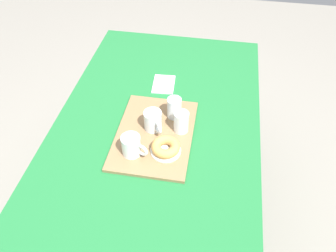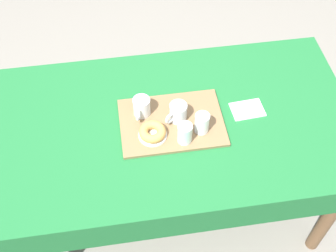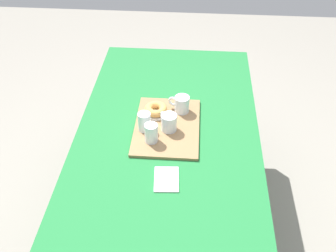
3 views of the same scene
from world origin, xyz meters
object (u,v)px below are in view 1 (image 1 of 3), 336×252
Objects in this scene: dining_table at (155,148)px; tea_mug_left at (153,121)px; sugar_donut_left at (166,147)px; paper_napkin at (164,84)px; tea_mug_right at (132,146)px; water_glass_near at (181,123)px; water_glass_far at (174,109)px; donut_plate_left at (166,151)px; serving_tray at (155,134)px.

tea_mug_left is at bearing -159.66° from dining_table.
sugar_donut_left reaches higher than paper_napkin.
sugar_donut_left is at bearing 31.98° from tea_mug_left.
water_glass_near is (-0.15, 0.17, 0.00)m from tea_mug_right.
paper_napkin is at bearing -176.77° from dining_table.
tea_mug_right is 1.18× the size of water_glass_near.
water_glass_far is at bearing 146.06° from dining_table.
tea_mug_right is (0.13, -0.06, 0.15)m from dining_table.
donut_plate_left is (0.10, 0.07, 0.11)m from dining_table.
tea_mug_left and tea_mug_right have the same top height.
dining_table is 0.10m from serving_tray.
water_glass_near reaches higher than sugar_donut_left.
serving_tray is at bearing -145.12° from sugar_donut_left.
dining_table is 0.17m from donut_plate_left.
tea_mug_right is at bearing -76.50° from donut_plate_left.
serving_tray is 0.34m from paper_napkin.
serving_tray is at bearing 152.06° from tea_mug_right.
dining_table is 0.34m from paper_napkin.
tea_mug_left is at bearing 160.26° from tea_mug_right.
tea_mug_left is 0.93× the size of tea_mug_right.
sugar_donut_left is at bearing -0.13° from water_glass_far.
water_glass_near is at bearing 22.93° from paper_napkin.
donut_plate_left is (0.12, 0.07, -0.04)m from tea_mug_left.
sugar_donut_left is at bearing -18.21° from water_glass_near.
donut_plate_left is (0.09, 0.06, 0.01)m from serving_tray.
serving_tray is at bearing 22.10° from dining_table.
sugar_donut_left is at bearing 0.00° from donut_plate_left.
serving_tray reaches higher than paper_napkin.
tea_mug_left reaches higher than serving_tray.
water_glass_far is 0.20m from sugar_donut_left.
paper_napkin is (-0.42, -0.09, -0.04)m from sugar_donut_left.
donut_plate_left is at bearing 103.50° from tea_mug_right.
water_glass_near is 0.14m from donut_plate_left.
tea_mug_right reaches higher than serving_tray.
paper_napkin is at bearing -175.96° from serving_tray.
water_glass_near is at bearing 101.91° from dining_table.
serving_tray is 0.11m from donut_plate_left.
water_glass_near is at bearing 161.79° from donut_plate_left.
paper_napkin is (-0.32, -0.02, 0.10)m from dining_table.
dining_table is 14.06× the size of sugar_donut_left.
water_glass_far reaches higher than sugar_donut_left.
water_glass_far is (-0.10, 0.07, 0.15)m from dining_table.
dining_table is 13.17× the size of donut_plate_left.
serving_tray is 0.05m from tea_mug_left.
water_glass_near is at bearing 94.68° from tea_mug_left.
water_glass_far is at bearing 140.12° from tea_mug_left.
paper_napkin is (-0.22, -0.09, -0.05)m from water_glass_far.
tea_mug_right reaches higher than paper_napkin.
tea_mug_left is 0.85× the size of donut_plate_left.
water_glass_near reaches higher than donut_plate_left.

